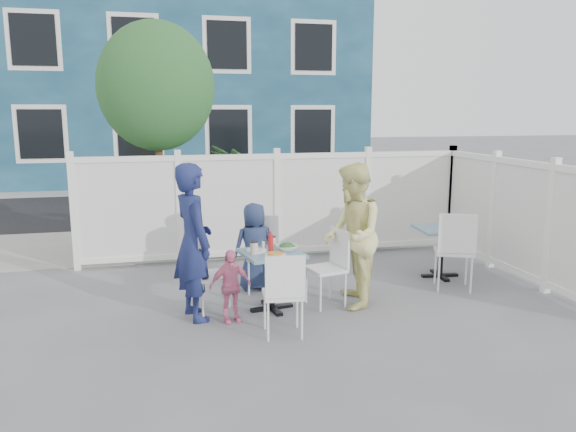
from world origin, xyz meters
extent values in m
plane|color=slate|center=(0.00, 0.00, 0.00)|extent=(80.00, 80.00, 0.00)
cube|color=gray|center=(0.00, 3.80, 0.01)|extent=(24.00, 2.60, 0.01)
cube|color=black|center=(0.00, 7.50, 0.00)|extent=(24.00, 5.00, 0.01)
cube|color=gray|center=(0.00, 10.60, 0.01)|extent=(24.00, 1.60, 0.01)
cube|color=navy|center=(-0.50, 14.00, 3.00)|extent=(11.00, 6.00, 6.00)
cube|color=black|center=(-3.00, 11.02, 1.60)|extent=(1.20, 0.04, 1.40)
cube|color=black|center=(1.00, 11.02, 1.60)|extent=(1.20, 0.04, 1.40)
cube|color=black|center=(-3.00, 11.02, 4.10)|extent=(1.20, 0.04, 1.40)
cube|color=black|center=(1.00, 11.02, 4.10)|extent=(1.20, 0.04, 1.40)
cube|color=white|center=(0.10, 2.40, 0.82)|extent=(5.80, 0.04, 1.40)
cube|color=white|center=(0.10, 2.40, 1.56)|extent=(5.86, 0.08, 0.08)
cube|color=white|center=(0.10, 2.40, 0.06)|extent=(5.86, 0.08, 0.12)
cube|color=white|center=(3.00, 0.60, 0.82)|extent=(0.04, 3.60, 1.40)
cube|color=white|center=(3.00, 0.60, 1.56)|extent=(0.08, 3.66, 0.08)
cube|color=white|center=(3.00, 0.60, 0.06)|extent=(0.08, 3.66, 0.12)
cylinder|color=#382316|center=(-1.60, 3.30, 1.20)|extent=(0.12, 0.12, 2.40)
ellipsoid|color=#23552E|center=(-1.60, 3.30, 2.60)|extent=(1.80, 1.62, 1.98)
cube|color=gold|center=(-2.22, 4.00, 0.63)|extent=(0.74, 0.59, 1.25)
imported|color=#23552E|center=(-0.42, 3.10, 0.85)|extent=(1.27, 1.27, 1.69)
imported|color=#23552E|center=(1.73, 3.00, 0.71)|extent=(1.55, 1.44, 1.41)
cube|color=slate|center=(-0.44, 0.19, 0.66)|extent=(0.74, 0.74, 0.04)
cylinder|color=black|center=(-0.44, 0.19, 0.33)|extent=(0.07, 0.07, 0.62)
cube|color=black|center=(-0.44, 0.19, 0.02)|extent=(0.51, 0.16, 0.04)
cube|color=black|center=(-0.44, 0.19, 0.02)|extent=(0.16, 0.51, 0.04)
cube|color=slate|center=(2.05, 0.91, 0.66)|extent=(0.70, 0.70, 0.04)
cylinder|color=black|center=(2.05, 0.91, 0.33)|extent=(0.07, 0.07, 0.63)
cube|color=black|center=(2.05, 0.91, 0.02)|extent=(0.51, 0.12, 0.04)
cube|color=black|center=(2.05, 0.91, 0.02)|extent=(0.12, 0.51, 0.04)
cube|color=white|center=(-1.07, 0.16, 0.45)|extent=(0.41, 0.43, 0.04)
cube|color=white|center=(-1.26, 0.16, 0.70)|extent=(0.05, 0.42, 0.45)
cylinder|color=white|center=(-0.91, 0.35, 0.23)|extent=(0.02, 0.02, 0.45)
cylinder|color=white|center=(-0.89, -0.01, 0.23)|extent=(0.02, 0.02, 0.45)
cylinder|color=white|center=(-1.25, 0.34, 0.23)|extent=(0.02, 0.02, 0.45)
cylinder|color=white|center=(-1.23, -0.02, 0.23)|extent=(0.02, 0.02, 0.45)
cube|color=white|center=(0.20, 0.19, 0.43)|extent=(0.46, 0.48, 0.04)
cube|color=white|center=(0.37, 0.23, 0.67)|extent=(0.12, 0.40, 0.43)
cylinder|color=white|center=(0.08, -0.02, 0.22)|extent=(0.02, 0.02, 0.43)
cylinder|color=white|center=(0.00, 0.32, 0.22)|extent=(0.02, 0.02, 0.43)
cylinder|color=white|center=(0.39, 0.05, 0.22)|extent=(0.02, 0.02, 0.43)
cylinder|color=white|center=(0.32, 0.39, 0.22)|extent=(0.02, 0.02, 0.43)
cube|color=white|center=(-0.41, 0.88, 0.45)|extent=(0.47, 0.46, 0.04)
cube|color=white|center=(-0.38, 1.07, 0.70)|extent=(0.42, 0.09, 0.45)
cylinder|color=white|center=(-0.26, 0.69, 0.22)|extent=(0.02, 0.02, 0.45)
cylinder|color=white|center=(-0.61, 0.74, 0.22)|extent=(0.02, 0.02, 0.45)
cylinder|color=white|center=(-0.21, 1.02, 0.22)|extent=(0.02, 0.02, 0.45)
cylinder|color=white|center=(-0.56, 1.08, 0.22)|extent=(0.02, 0.02, 0.45)
cube|color=white|center=(-0.48, -0.55, 0.42)|extent=(0.42, 0.41, 0.04)
cube|color=white|center=(-0.49, -0.72, 0.65)|extent=(0.39, 0.06, 0.42)
cylinder|color=white|center=(-0.63, -0.37, 0.21)|extent=(0.02, 0.02, 0.42)
cylinder|color=white|center=(-0.30, -0.41, 0.21)|extent=(0.02, 0.02, 0.42)
cylinder|color=white|center=(-0.66, -0.69, 0.21)|extent=(0.02, 0.02, 0.42)
cylinder|color=white|center=(-0.33, -0.72, 0.21)|extent=(0.02, 0.02, 0.42)
cube|color=white|center=(1.95, 0.41, 0.49)|extent=(0.58, 0.57, 0.04)
cube|color=white|center=(1.88, 0.22, 0.76)|extent=(0.43, 0.20, 0.49)
cylinder|color=white|center=(1.84, 0.65, 0.24)|extent=(0.03, 0.03, 0.49)
cylinder|color=white|center=(2.20, 0.51, 0.24)|extent=(0.03, 0.03, 0.49)
cylinder|color=white|center=(1.70, 0.31, 0.24)|extent=(0.03, 0.03, 0.49)
cylinder|color=white|center=(2.06, 0.17, 0.24)|extent=(0.03, 0.03, 0.49)
imported|color=navy|center=(-1.31, 0.13, 0.85)|extent=(0.56, 0.71, 1.70)
imported|color=yellow|center=(0.48, 0.11, 0.83)|extent=(0.79, 0.93, 1.66)
imported|color=navy|center=(-0.50, 0.97, 0.55)|extent=(0.58, 0.42, 1.11)
imported|color=pink|center=(-0.95, -0.08, 0.40)|extent=(0.49, 0.29, 0.79)
cylinder|color=white|center=(-0.44, 0.01, 0.68)|extent=(0.23, 0.23, 0.01)
cylinder|color=white|center=(-0.60, 0.26, 0.68)|extent=(0.23, 0.23, 0.02)
imported|color=white|center=(-0.26, 0.22, 0.70)|extent=(0.24, 0.24, 0.06)
cylinder|color=beige|center=(-0.64, 0.15, 0.74)|extent=(0.09, 0.09, 0.13)
cylinder|color=beige|center=(-0.38, 0.42, 0.73)|extent=(0.08, 0.08, 0.11)
cylinder|color=#B2191D|center=(-0.44, 0.23, 0.77)|extent=(0.06, 0.06, 0.19)
cylinder|color=white|center=(-0.49, 0.41, 0.71)|extent=(0.03, 0.03, 0.08)
cylinder|color=black|center=(-0.48, 0.44, 0.71)|extent=(0.03, 0.03, 0.07)
camera|label=1|loc=(-1.67, -5.78, 2.22)|focal=35.00mm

